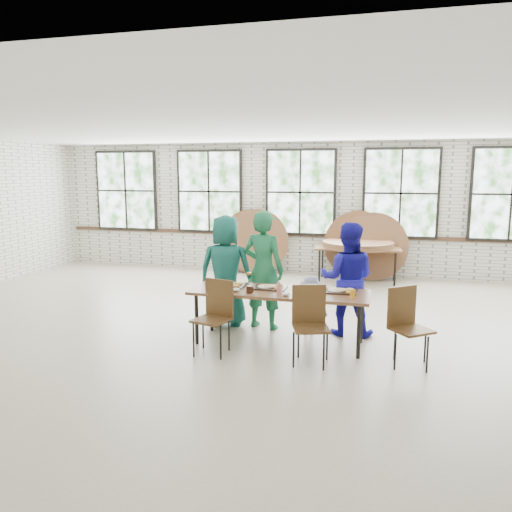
# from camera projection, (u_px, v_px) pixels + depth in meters

# --- Properties ---
(room) EXTENTS (12.00, 12.00, 12.00)m
(room) POSITION_uv_depth(u_px,v_px,m) (300.00, 194.00, 11.37)
(room) COLOR beige
(room) RESTS_ON ground
(dining_table) EXTENTS (2.40, 0.81, 0.74)m
(dining_table) POSITION_uv_depth(u_px,v_px,m) (279.00, 294.00, 6.72)
(dining_table) COLOR brown
(dining_table) RESTS_ON ground
(chair_near_left) EXTENTS (0.51, 0.50, 0.95)m
(chair_near_left) POSITION_uv_depth(u_px,v_px,m) (215.00, 310.00, 6.44)
(chair_near_left) COLOR #53371B
(chair_near_left) RESTS_ON ground
(chair_near_right) EXTENTS (0.52, 0.51, 0.95)m
(chair_near_right) POSITION_uv_depth(u_px,v_px,m) (310.00, 317.00, 6.11)
(chair_near_right) COLOR #53371B
(chair_near_right) RESTS_ON ground
(chair_spare) EXTENTS (0.58, 0.58, 0.95)m
(chair_spare) POSITION_uv_depth(u_px,v_px,m) (406.00, 319.00, 6.03)
(chair_spare) COLOR #53371B
(chair_spare) RESTS_ON ground
(adult_teal) EXTENTS (0.88, 0.62, 1.69)m
(adult_teal) POSITION_uv_depth(u_px,v_px,m) (226.00, 271.00, 7.56)
(adult_teal) COLOR #1B665D
(adult_teal) RESTS_ON ground
(adult_green) EXTENTS (0.72, 0.56, 1.77)m
(adult_green) POSITION_uv_depth(u_px,v_px,m) (263.00, 270.00, 7.41)
(adult_green) COLOR #1D6D43
(adult_green) RESTS_ON ground
(toddler) EXTENTS (0.61, 0.49, 0.83)m
(toddler) POSITION_uv_depth(u_px,v_px,m) (310.00, 304.00, 7.31)
(toddler) COLOR #121D3B
(toddler) RESTS_ON ground
(adult_blue) EXTENTS (0.79, 0.62, 1.63)m
(adult_blue) POSITION_uv_depth(u_px,v_px,m) (347.00, 279.00, 7.11)
(adult_blue) COLOR #1A17A4
(adult_blue) RESTS_ON ground
(storage_table) EXTENTS (1.83, 0.83, 0.74)m
(storage_table) POSITION_uv_depth(u_px,v_px,m) (358.00, 250.00, 10.66)
(storage_table) COLOR brown
(storage_table) RESTS_ON ground
(tabletop_clutter) EXTENTS (1.98, 0.62, 0.11)m
(tabletop_clutter) POSITION_uv_depth(u_px,v_px,m) (284.00, 290.00, 6.66)
(tabletop_clutter) COLOR black
(tabletop_clutter) RESTS_ON dining_table
(round_tops_stacked) EXTENTS (1.50, 1.50, 0.13)m
(round_tops_stacked) POSITION_uv_depth(u_px,v_px,m) (358.00, 244.00, 10.64)
(round_tops_stacked) COLOR brown
(round_tops_stacked) RESTS_ON storage_table
(round_tops_leaning) EXTENTS (4.30, 0.49, 1.50)m
(round_tops_leaning) POSITION_uv_depth(u_px,v_px,m) (308.00, 244.00, 11.27)
(round_tops_leaning) COLOR brown
(round_tops_leaning) RESTS_ON ground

